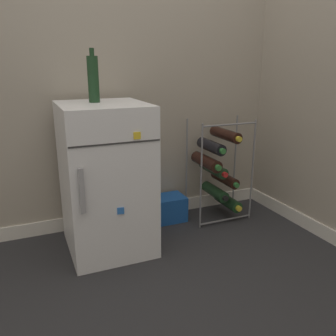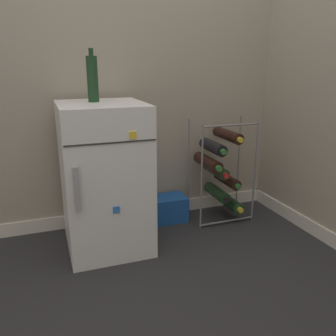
{
  "view_description": "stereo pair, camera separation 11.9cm",
  "coord_description": "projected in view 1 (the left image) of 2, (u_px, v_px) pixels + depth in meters",
  "views": [
    {
      "loc": [
        -0.7,
        -1.59,
        1.07
      ],
      "look_at": [
        0.14,
        0.39,
        0.43
      ],
      "focal_mm": 38.0,
      "sensor_mm": 36.0,
      "label": 1
    },
    {
      "loc": [
        -0.59,
        -1.64,
        1.07
      ],
      "look_at": [
        0.14,
        0.39,
        0.43
      ],
      "focal_mm": 38.0,
      "sensor_mm": 36.0,
      "label": 2
    }
  ],
  "objects": [
    {
      "name": "wall_back",
      "position": [
        129.0,
        34.0,
        2.22
      ],
      "size": [
        7.0,
        0.07,
        2.5
      ],
      "color": "#9E9384",
      "rests_on": "ground_plane"
    },
    {
      "name": "wine_rack",
      "position": [
        218.0,
        169.0,
        2.46
      ],
      "size": [
        0.41,
        0.32,
        0.71
      ],
      "color": "slate",
      "rests_on": "ground_plane"
    },
    {
      "name": "ground_plane",
      "position": [
        172.0,
        263.0,
        1.97
      ],
      "size": [
        14.0,
        14.0,
        0.0
      ],
      "primitive_type": "plane",
      "color": "#28282B"
    },
    {
      "name": "mini_fridge",
      "position": [
        106.0,
        178.0,
        2.04
      ],
      "size": [
        0.47,
        0.54,
        0.86
      ],
      "color": "white",
      "rests_on": "ground_plane"
    },
    {
      "name": "fridge_top_bottle",
      "position": [
        93.0,
        79.0,
        1.92
      ],
      "size": [
        0.06,
        0.06,
        0.29
      ],
      "color": "#19381E",
      "rests_on": "mini_fridge"
    },
    {
      "name": "soda_box",
      "position": [
        166.0,
        209.0,
        2.48
      ],
      "size": [
        0.26,
        0.18,
        0.17
      ],
      "color": "#194C9E",
      "rests_on": "ground_plane"
    }
  ]
}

